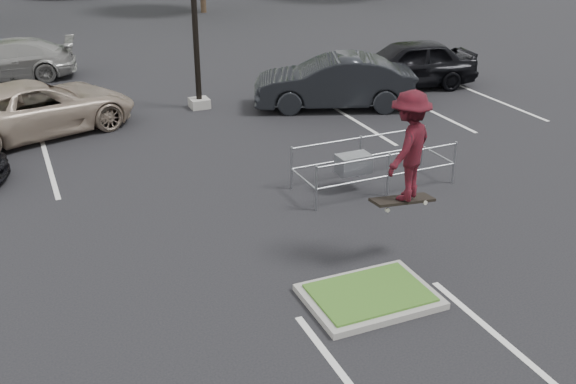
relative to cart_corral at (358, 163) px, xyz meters
name	(u,v)px	position (x,y,z in m)	size (l,w,h in m)	color
ground	(369,300)	(-2.08, -4.25, -0.66)	(120.00, 120.00, 0.00)	black
grass_median	(370,296)	(-2.08, -4.25, -0.59)	(2.20, 1.60, 0.16)	gray
stall_lines	(196,184)	(-3.43, 1.78, -0.66)	(22.62, 17.60, 0.01)	white
cart_corral	(358,163)	(0.00, 0.00, 0.00)	(3.76, 1.41, 1.06)	#96999E
skateboarder	(407,146)	(-0.88, -3.25, 1.64)	(1.50, 1.35, 2.18)	black
car_l_tan	(36,109)	(-6.58, 7.09, 0.10)	(2.55, 5.53, 1.54)	gray
car_r_charc	(334,82)	(2.42, 6.06, 0.18)	(1.78, 5.11, 1.68)	black
car_r_black	(407,64)	(5.92, 7.25, 0.18)	(2.00, 4.96, 1.69)	black
car_far_silver	(7,60)	(-7.08, 14.03, 0.06)	(2.04, 5.02, 1.46)	#9C9B97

